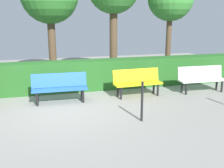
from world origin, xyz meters
The scene contains 6 objects.
ground_plane centered at (0.00, 0.00, 0.00)m, with size 19.32×19.32×0.00m, color gray.
bench_white centered at (-4.68, -0.58, 0.48)m, with size 1.64×0.51×0.86m.
bench_yellow centered at (-2.41, -0.70, 0.48)m, with size 1.58×0.52×0.86m.
bench_blue centered at (0.05, -0.68, 0.48)m, with size 1.64×0.50×0.86m.
hedge_row centered at (-1.09, -1.89, 0.51)m, with size 15.32×0.69×1.03m, color #266023.
railing_post_mid centered at (-1.74, 1.40, 0.50)m, with size 0.06×0.06×1.00m, color black.
Camera 1 is at (0.65, 7.28, 2.51)m, focal length 43.71 mm.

